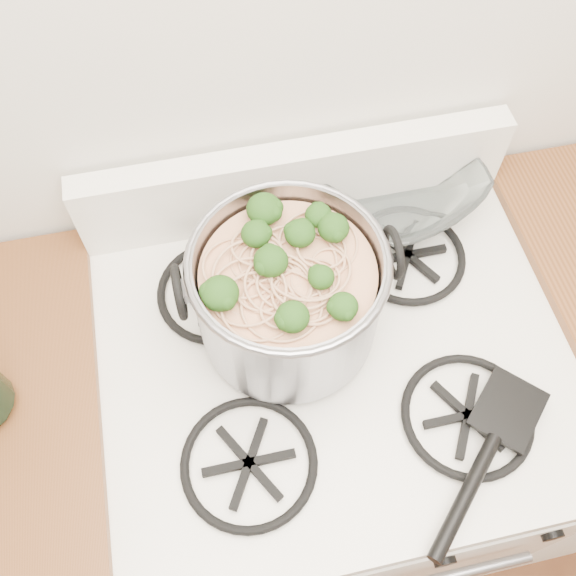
# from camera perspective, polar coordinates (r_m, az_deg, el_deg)

# --- Properties ---
(gas_range) EXTENTS (0.76, 0.66, 0.92)m
(gas_range) POSITION_cam_1_polar(r_m,az_deg,el_deg) (1.49, 3.07, -13.38)
(gas_range) COLOR white
(gas_range) RESTS_ON ground
(counter_left) EXTENTS (0.25, 0.65, 0.92)m
(counter_left) POSITION_cam_1_polar(r_m,az_deg,el_deg) (1.49, -16.91, -16.39)
(counter_left) COLOR silver
(counter_left) RESTS_ON ground
(stock_pot) EXTENTS (0.32, 0.29, 0.20)m
(stock_pot) POSITION_cam_1_polar(r_m,az_deg,el_deg) (0.97, 0.00, -0.56)
(stock_pot) COLOR gray
(stock_pot) RESTS_ON gas_range
(spatula) EXTENTS (0.42, 0.42, 0.02)m
(spatula) POSITION_cam_1_polar(r_m,az_deg,el_deg) (1.03, 19.11, -10.00)
(spatula) COLOR black
(spatula) RESTS_ON gas_range
(glass_bowl) EXTENTS (0.15, 0.15, 0.03)m
(glass_bowl) POSITION_cam_1_polar(r_m,az_deg,el_deg) (1.20, 9.71, 8.57)
(glass_bowl) COLOR white
(glass_bowl) RESTS_ON gas_range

